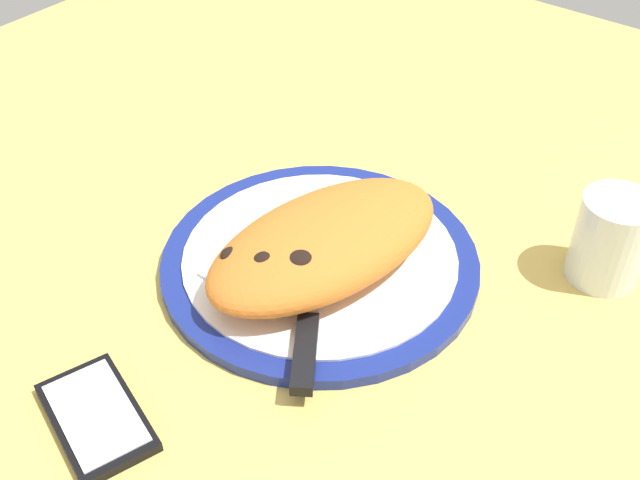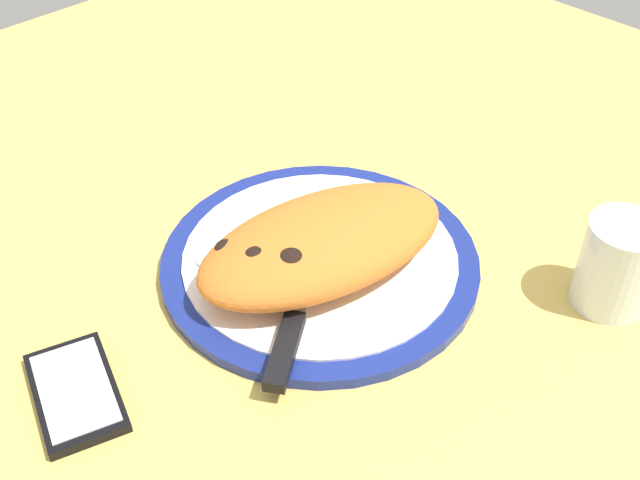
# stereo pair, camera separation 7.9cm
# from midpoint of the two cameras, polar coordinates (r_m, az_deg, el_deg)

# --- Properties ---
(ground_plane) EXTENTS (1.50, 1.50, 0.03)m
(ground_plane) POSITION_cam_midpoint_polar(r_m,az_deg,el_deg) (0.82, -2.75, -2.80)
(ground_plane) COLOR #DBB756
(plate) EXTENTS (0.33, 0.33, 0.02)m
(plate) POSITION_cam_midpoint_polar(r_m,az_deg,el_deg) (0.81, -2.80, -1.64)
(plate) COLOR navy
(plate) RESTS_ON ground_plane
(calzone) EXTENTS (0.29, 0.19, 0.06)m
(calzone) POSITION_cam_midpoint_polar(r_m,az_deg,el_deg) (0.77, -2.55, -0.33)
(calzone) COLOR orange
(calzone) RESTS_ON plate
(fork) EXTENTS (0.16, 0.02, 0.00)m
(fork) POSITION_cam_midpoint_polar(r_m,az_deg,el_deg) (0.82, -7.90, -0.56)
(fork) COLOR silver
(fork) RESTS_ON plate
(knife) EXTENTS (0.19, 0.14, 0.01)m
(knife) POSITION_cam_midpoint_polar(r_m,az_deg,el_deg) (0.72, -4.06, -6.56)
(knife) COLOR silver
(knife) RESTS_ON plate
(smartphone) EXTENTS (0.10, 0.13, 0.01)m
(smartphone) POSITION_cam_midpoint_polar(r_m,az_deg,el_deg) (0.71, -19.15, -12.24)
(smartphone) COLOR black
(smartphone) RESTS_ON ground_plane
(water_glass) EXTENTS (0.07, 0.07, 0.09)m
(water_glass) POSITION_cam_midpoint_polar(r_m,az_deg,el_deg) (0.81, 17.75, -0.42)
(water_glass) COLOR silver
(water_glass) RESTS_ON ground_plane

